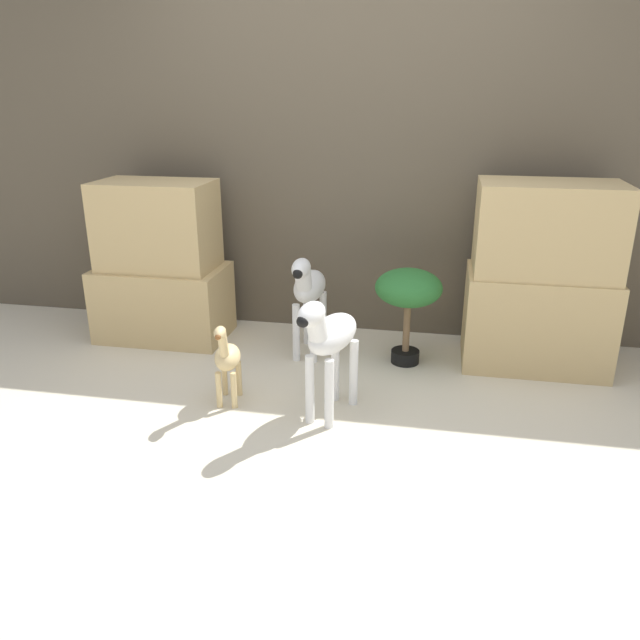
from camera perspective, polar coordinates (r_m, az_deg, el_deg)
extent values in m
plane|color=beige|center=(3.16, -1.44, -10.07)|extent=(14.00, 14.00, 0.00)
cube|color=brown|center=(4.23, 2.88, 13.55)|extent=(6.40, 0.08, 2.20)
cube|color=tan|center=(4.36, -14.09, 1.60)|extent=(0.85, 0.51, 0.49)
cube|color=tan|center=(4.22, -14.71, 8.37)|extent=(0.74, 0.45, 0.57)
cube|color=tan|center=(4.00, 19.14, 0.06)|extent=(0.85, 0.51, 0.58)
cube|color=tan|center=(3.85, 20.09, 7.82)|extent=(0.80, 0.49, 0.53)
cylinder|color=white|center=(3.10, 0.84, -6.79)|extent=(0.05, 0.05, 0.37)
cylinder|color=white|center=(3.15, -0.94, -6.36)|extent=(0.05, 0.05, 0.37)
cylinder|color=white|center=(3.33, 3.09, -4.83)|extent=(0.05, 0.05, 0.37)
cylinder|color=white|center=(3.38, 1.41, -4.45)|extent=(0.05, 0.05, 0.37)
ellipsoid|color=white|center=(3.13, 1.17, -1.26)|extent=(0.29, 0.44, 0.18)
cylinder|color=white|center=(2.95, -0.34, -0.42)|extent=(0.14, 0.16, 0.17)
ellipsoid|color=white|center=(2.89, -0.78, 0.55)|extent=(0.16, 0.22, 0.12)
sphere|color=black|center=(2.83, -1.59, -0.14)|extent=(0.06, 0.06, 0.06)
cube|color=black|center=(2.95, -0.34, -0.28)|extent=(0.05, 0.08, 0.14)
cylinder|color=white|center=(3.84, -0.60, -1.29)|extent=(0.05, 0.05, 0.37)
cylinder|color=white|center=(3.86, -2.19, -1.16)|extent=(0.05, 0.05, 0.37)
cylinder|color=white|center=(4.09, 0.27, 0.14)|extent=(0.05, 0.05, 0.37)
cylinder|color=white|center=(4.12, -1.22, 0.25)|extent=(0.05, 0.05, 0.37)
ellipsoid|color=white|center=(3.89, -0.94, 3.12)|extent=(0.19, 0.41, 0.18)
cylinder|color=white|center=(3.70, -1.56, 3.92)|extent=(0.10, 0.14, 0.17)
ellipsoid|color=white|center=(3.64, -1.74, 4.74)|extent=(0.11, 0.20, 0.12)
sphere|color=black|center=(3.56, -2.06, 4.24)|extent=(0.06, 0.06, 0.06)
cube|color=black|center=(3.70, -1.56, 4.03)|extent=(0.03, 0.07, 0.14)
cylinder|color=#E0C184|center=(3.36, -7.88, -6.39)|extent=(0.03, 0.03, 0.20)
cylinder|color=#E0C184|center=(3.37, -9.23, -6.33)|extent=(0.03, 0.03, 0.20)
cylinder|color=#E0C184|center=(3.49, -7.42, -5.30)|extent=(0.03, 0.03, 0.20)
cylinder|color=#E0C184|center=(3.50, -8.72, -5.25)|extent=(0.03, 0.03, 0.20)
ellipsoid|color=#E0C184|center=(3.36, -8.45, -3.38)|extent=(0.16, 0.23, 0.13)
cylinder|color=#E0C184|center=(3.24, -8.86, -2.15)|extent=(0.06, 0.11, 0.19)
ellipsoid|color=#E0C184|center=(3.15, -9.15, -1.15)|extent=(0.07, 0.11, 0.06)
sphere|color=brown|center=(3.12, -9.32, -1.54)|extent=(0.03, 0.03, 0.03)
cylinder|color=black|center=(3.92, 7.79, -3.31)|extent=(0.17, 0.17, 0.08)
cylinder|color=brown|center=(3.85, 7.92, -0.74)|extent=(0.04, 0.04, 0.30)
ellipsoid|color=#286B2D|center=(3.76, 8.11, 2.95)|extent=(0.40, 0.40, 0.22)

